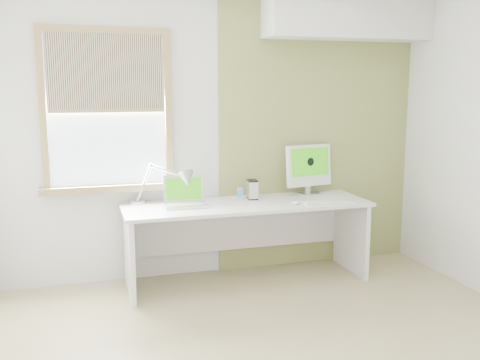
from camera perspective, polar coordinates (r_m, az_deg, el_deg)
name	(u,v)px	position (r m, az deg, el deg)	size (l,w,h in m)	color
room	(288,160)	(3.40, 5.09, 2.11)	(4.04, 3.54, 2.64)	tan
accent_wall	(317,134)	(5.39, 8.13, 4.86)	(2.00, 0.02, 2.60)	olive
soffit	(347,16)	(5.34, 11.25, 16.55)	(1.60, 0.40, 0.42)	white
window	(107,111)	(4.86, -13.78, 7.05)	(1.20, 0.14, 1.42)	olive
desk	(245,222)	(4.94, 0.50, -4.49)	(2.20, 0.70, 0.73)	silver
desk_lamp	(177,182)	(4.83, -6.62, -0.24)	(0.61, 0.33, 0.36)	#B5B7B9
laptop	(185,198)	(4.76, -5.83, -1.91)	(0.38, 0.31, 0.25)	#B5B7B9
phone_dock	(240,197)	(4.93, 0.00, -1.80)	(0.08, 0.08, 0.12)	#B5B7B9
external_drive	(252,190)	(4.99, 1.30, -1.01)	(0.10, 0.15, 0.18)	#B5B7B9
imac	(309,167)	(5.25, 7.25, 1.42)	(0.49, 0.21, 0.48)	#B5B7B9
keyboard	(328,202)	(4.88, 9.29, -2.33)	(0.46, 0.14, 0.02)	white
mouse	(296,203)	(4.81, 5.91, -2.38)	(0.05, 0.09, 0.03)	white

